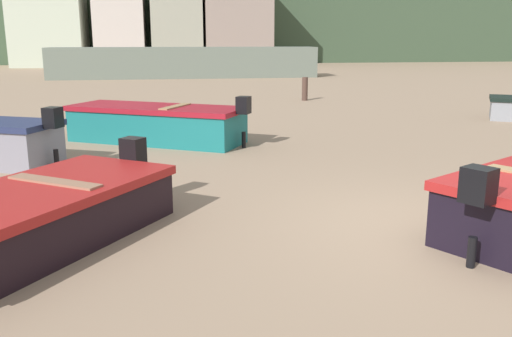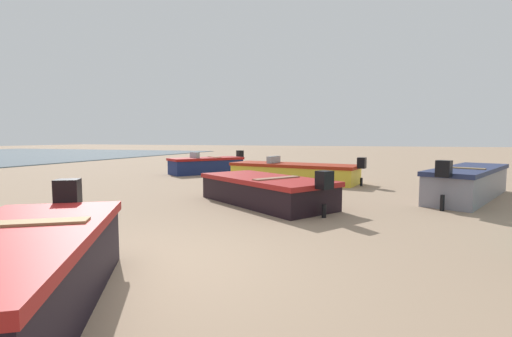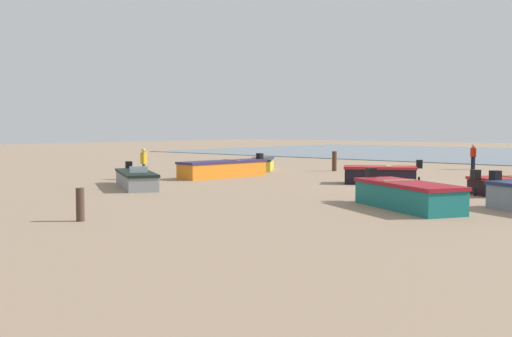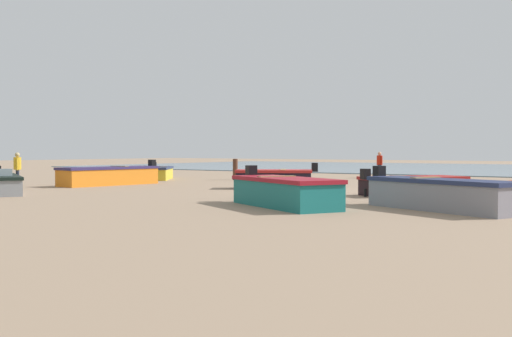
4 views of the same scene
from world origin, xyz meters
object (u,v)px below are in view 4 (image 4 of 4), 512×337
(mooring_post_mid_beach, at_px, (235,169))
(beach_walker_foreground, at_px, (17,167))
(boat_teal_4, at_px, (285,192))
(boat_yellow_1, at_px, (158,173))
(boat_black_5, at_px, (274,179))
(boat_orange_8, at_px, (109,176))
(boat_grey_0, at_px, (1,184))
(boat_black_3, at_px, (413,186))
(beach_walker_distant, at_px, (380,163))
(boat_grey_7, at_px, (440,194))

(mooring_post_mid_beach, distance_m, beach_walker_foreground, 12.28)
(boat_teal_4, relative_size, beach_walker_foreground, 2.83)
(mooring_post_mid_beach, bearing_deg, boat_yellow_1, 27.80)
(boat_black_5, distance_m, boat_orange_8, 8.58)
(boat_grey_0, relative_size, boat_orange_8, 0.87)
(mooring_post_mid_beach, relative_size, beach_walker_foreground, 0.75)
(boat_black_3, distance_m, beach_walker_distant, 15.11)
(boat_teal_4, height_order, boat_orange_8, boat_orange_8)
(beach_walker_foreground, height_order, beach_walker_distant, same)
(boat_grey_0, bearing_deg, boat_black_5, 169.94)
(boat_black_5, distance_m, beach_walker_foreground, 12.00)
(boat_black_5, height_order, mooring_post_mid_beach, mooring_post_mid_beach)
(beach_walker_distant, bearing_deg, beach_walker_foreground, -88.84)
(boat_teal_4, distance_m, mooring_post_mid_beach, 17.52)
(mooring_post_mid_beach, xyz_separation_m, beach_walker_distant, (-5.91, -7.10, 0.34))
(boat_grey_0, relative_size, beach_walker_distant, 2.97)
(boat_black_3, bearing_deg, boat_grey_0, -115.17)
(boat_yellow_1, relative_size, beach_walker_distant, 2.47)
(boat_black_5, relative_size, boat_grey_7, 0.73)
(boat_grey_0, distance_m, boat_orange_8, 6.61)
(mooring_post_mid_beach, xyz_separation_m, beach_walker_foreground, (4.08, 11.58, 0.34))
(boat_black_3, bearing_deg, beach_walker_foreground, -128.15)
(boat_black_3, distance_m, boat_orange_8, 15.01)
(boat_grey_0, distance_m, beach_walker_distant, 22.66)
(beach_walker_foreground, bearing_deg, mooring_post_mid_beach, 108.86)
(boat_black_3, bearing_deg, boat_grey_7, -27.93)
(boat_black_3, bearing_deg, boat_teal_4, -67.37)
(boat_grey_7, height_order, boat_orange_8, same)
(boat_black_3, xyz_separation_m, beach_walker_distant, (7.09, -13.33, 0.58))
(boat_grey_7, bearing_deg, boat_yellow_1, -91.44)
(boat_grey_7, relative_size, beach_walker_distant, 3.10)
(boat_teal_4, bearing_deg, boat_yellow_1, -96.32)
(boat_grey_7, bearing_deg, boat_black_5, -97.87)
(boat_black_5, xyz_separation_m, boat_grey_7, (-9.43, 5.86, 0.03))
(boat_grey_0, height_order, boat_black_5, boat_black_5)
(boat_orange_8, distance_m, mooring_post_mid_beach, 8.14)
(boat_grey_7, distance_m, boat_orange_8, 18.11)
(boat_black_5, xyz_separation_m, beach_walker_foreground, (10.46, 5.85, 0.52))
(boat_grey_0, bearing_deg, beach_walker_foreground, -103.22)
(boat_yellow_1, bearing_deg, boat_grey_0, -112.20)
(mooring_post_mid_beach, bearing_deg, beach_walker_foreground, 70.60)
(boat_black_5, bearing_deg, boat_yellow_1, 40.18)
(boat_yellow_1, bearing_deg, boat_black_5, -54.91)
(boat_black_5, relative_size, beach_walker_distant, 2.27)
(boat_teal_4, bearing_deg, boat_orange_8, -82.40)
(boat_orange_8, xyz_separation_m, beach_walker_distant, (-7.83, -15.01, 0.49))
(boat_black_3, distance_m, boat_black_5, 6.64)
(boat_teal_4, xyz_separation_m, beach_walker_foreground, (15.62, -1.60, 0.50))
(beach_walker_foreground, bearing_deg, boat_black_5, 67.49)
(boat_yellow_1, relative_size, boat_orange_8, 0.72)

